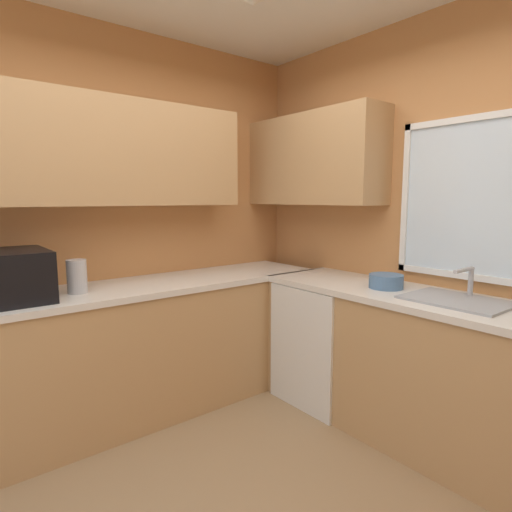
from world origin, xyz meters
TOP-DOWN VIEW (x-y plane):
  - room_shell at (-0.34, 0.40)m, footprint 3.55×3.38m
  - counter_run_left at (-1.40, 0.00)m, footprint 0.65×2.99m
  - counter_run_back at (0.21, 1.32)m, footprint 2.64×0.65m
  - dishwasher at (-0.74, 1.29)m, footprint 0.60×0.60m
  - microwave at (-1.40, -0.63)m, footprint 0.48×0.36m
  - kettle at (-1.38, -0.30)m, footprint 0.12×0.12m
  - sink_assembly at (0.19, 1.33)m, footprint 0.54×0.40m
  - bowl at (-0.28, 1.32)m, footprint 0.22×0.22m

SIDE VIEW (x-z plane):
  - dishwasher at x=-0.74m, z-range 0.00..0.87m
  - counter_run_left at x=-1.40m, z-range 0.00..0.92m
  - counter_run_back at x=0.21m, z-range 0.00..0.92m
  - sink_assembly at x=0.19m, z-range 0.83..1.03m
  - bowl at x=-0.28m, z-range 0.92..1.01m
  - kettle at x=-1.38m, z-range 0.92..1.13m
  - microwave at x=-1.40m, z-range 0.92..1.21m
  - room_shell at x=-0.34m, z-range 0.40..3.15m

